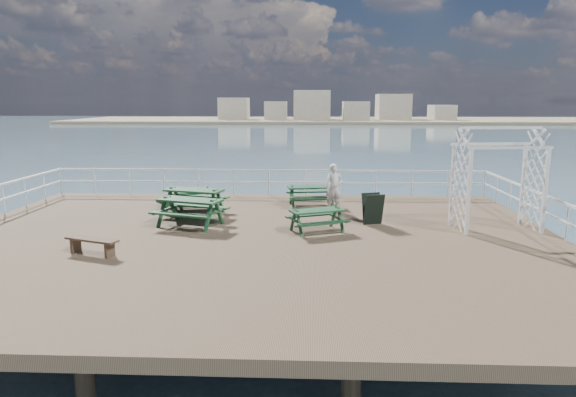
{
  "coord_description": "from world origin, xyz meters",
  "views": [
    {
      "loc": [
        1.72,
        -14.17,
        3.87
      ],
      "look_at": [
        1.08,
        0.36,
        1.1
      ],
      "focal_mm": 32.0,
      "sensor_mm": 36.0,
      "label": 1
    }
  ],
  "objects_px": {
    "picnic_table_e": "(317,216)",
    "flat_bench_near": "(92,242)",
    "picnic_table_b": "(189,193)",
    "person": "(334,188)",
    "picnic_table_a": "(194,196)",
    "picnic_table_d": "(190,206)",
    "trellis_arbor": "(497,184)",
    "picnic_table_c": "(311,192)"
  },
  "relations": [
    {
      "from": "picnic_table_e",
      "to": "flat_bench_near",
      "type": "xyz_separation_m",
      "value": [
        -5.77,
        -2.57,
        -0.18
      ]
    },
    {
      "from": "picnic_table_b",
      "to": "person",
      "type": "height_order",
      "value": "person"
    },
    {
      "from": "picnic_table_a",
      "to": "picnic_table_e",
      "type": "height_order",
      "value": "picnic_table_a"
    },
    {
      "from": "picnic_table_b",
      "to": "picnic_table_d",
      "type": "distance_m",
      "value": 3.06
    },
    {
      "from": "trellis_arbor",
      "to": "picnic_table_c",
      "type": "bearing_deg",
      "value": 143.34
    },
    {
      "from": "picnic_table_d",
      "to": "picnic_table_a",
      "type": "bearing_deg",
      "value": 116.74
    },
    {
      "from": "picnic_table_a",
      "to": "trellis_arbor",
      "type": "xyz_separation_m",
      "value": [
        9.71,
        -1.77,
        0.76
      ]
    },
    {
      "from": "picnic_table_a",
      "to": "person",
      "type": "distance_m",
      "value": 4.92
    },
    {
      "from": "picnic_table_a",
      "to": "picnic_table_e",
      "type": "xyz_separation_m",
      "value": [
        4.25,
        -2.38,
        -0.13
      ]
    },
    {
      "from": "picnic_table_a",
      "to": "person",
      "type": "bearing_deg",
      "value": 22.04
    },
    {
      "from": "picnic_table_b",
      "to": "flat_bench_near",
      "type": "distance_m",
      "value": 6.23
    },
    {
      "from": "picnic_table_a",
      "to": "trellis_arbor",
      "type": "height_order",
      "value": "trellis_arbor"
    },
    {
      "from": "flat_bench_near",
      "to": "picnic_table_b",
      "type": "bearing_deg",
      "value": 99.9
    },
    {
      "from": "picnic_table_c",
      "to": "picnic_table_e",
      "type": "height_order",
      "value": "picnic_table_c"
    },
    {
      "from": "flat_bench_near",
      "to": "trellis_arbor",
      "type": "bearing_deg",
      "value": 35.6
    },
    {
      "from": "picnic_table_d",
      "to": "picnic_table_e",
      "type": "height_order",
      "value": "picnic_table_d"
    },
    {
      "from": "trellis_arbor",
      "to": "person",
      "type": "distance_m",
      "value": 5.39
    },
    {
      "from": "picnic_table_a",
      "to": "trellis_arbor",
      "type": "bearing_deg",
      "value": 5.11
    },
    {
      "from": "picnic_table_c",
      "to": "flat_bench_near",
      "type": "height_order",
      "value": "picnic_table_c"
    },
    {
      "from": "picnic_table_d",
      "to": "picnic_table_e",
      "type": "relative_size",
      "value": 1.21
    },
    {
      "from": "picnic_table_c",
      "to": "trellis_arbor",
      "type": "distance_m",
      "value": 6.54
    },
    {
      "from": "picnic_table_c",
      "to": "picnic_table_d",
      "type": "bearing_deg",
      "value": -148.1
    },
    {
      "from": "picnic_table_d",
      "to": "person",
      "type": "distance_m",
      "value": 5.17
    },
    {
      "from": "picnic_table_a",
      "to": "picnic_table_b",
      "type": "xyz_separation_m",
      "value": [
        -0.45,
        1.19,
        -0.12
      ]
    },
    {
      "from": "picnic_table_a",
      "to": "picnic_table_c",
      "type": "distance_m",
      "value": 4.34
    },
    {
      "from": "flat_bench_near",
      "to": "picnic_table_e",
      "type": "bearing_deg",
      "value": 43.82
    },
    {
      "from": "picnic_table_c",
      "to": "picnic_table_b",
      "type": "bearing_deg",
      "value": 174.99
    },
    {
      "from": "flat_bench_near",
      "to": "person",
      "type": "height_order",
      "value": "person"
    },
    {
      "from": "picnic_table_b",
      "to": "trellis_arbor",
      "type": "bearing_deg",
      "value": -27.7
    },
    {
      "from": "picnic_table_c",
      "to": "person",
      "type": "distance_m",
      "value": 1.25
    },
    {
      "from": "picnic_table_c",
      "to": "picnic_table_d",
      "type": "xyz_separation_m",
      "value": [
        -3.8,
        -3.26,
        0.08
      ]
    },
    {
      "from": "picnic_table_a",
      "to": "person",
      "type": "relative_size",
      "value": 1.38
    },
    {
      "from": "person",
      "to": "flat_bench_near",
      "type": "bearing_deg",
      "value": -145.19
    },
    {
      "from": "picnic_table_e",
      "to": "person",
      "type": "distance_m",
      "value": 3.03
    },
    {
      "from": "picnic_table_b",
      "to": "picnic_table_d",
      "type": "bearing_deg",
      "value": -87.65
    },
    {
      "from": "picnic_table_d",
      "to": "trellis_arbor",
      "type": "xyz_separation_m",
      "value": [
        9.42,
        0.01,
        0.77
      ]
    },
    {
      "from": "picnic_table_b",
      "to": "trellis_arbor",
      "type": "distance_m",
      "value": 10.61
    },
    {
      "from": "picnic_table_b",
      "to": "picnic_table_c",
      "type": "relative_size",
      "value": 0.95
    },
    {
      "from": "picnic_table_a",
      "to": "picnic_table_d",
      "type": "height_order",
      "value": "picnic_table_a"
    },
    {
      "from": "flat_bench_near",
      "to": "trellis_arbor",
      "type": "xyz_separation_m",
      "value": [
        11.22,
        3.18,
        1.07
      ]
    },
    {
      "from": "picnic_table_b",
      "to": "picnic_table_e",
      "type": "relative_size",
      "value": 0.94
    },
    {
      "from": "picnic_table_d",
      "to": "trellis_arbor",
      "type": "relative_size",
      "value": 0.77
    }
  ]
}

